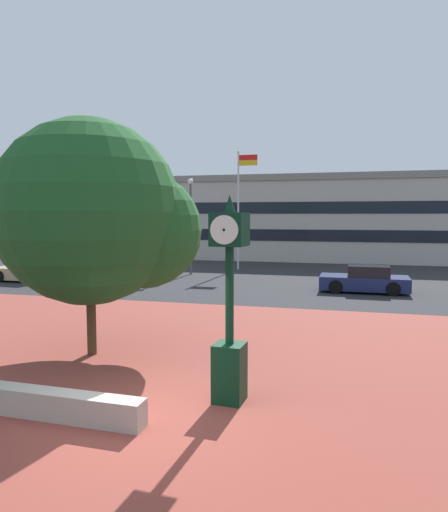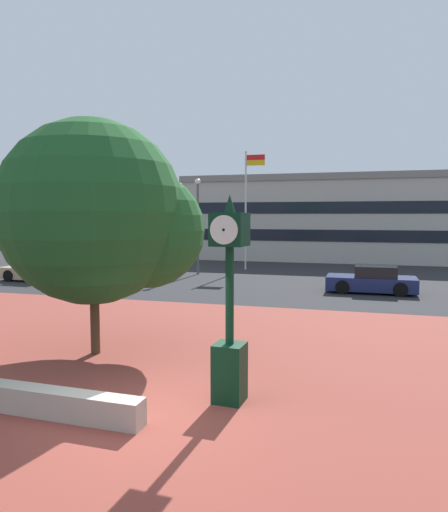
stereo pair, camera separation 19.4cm
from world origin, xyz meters
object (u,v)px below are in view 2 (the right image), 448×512
at_px(car_street_near, 372,281).
at_px(flagpole_primary, 247,203).
at_px(street_clock, 230,310).
at_px(plaza_tree, 104,216).
at_px(street_lamp_post, 198,215).
at_px(civic_building, 324,218).
at_px(car_street_mid, 39,270).

height_order(car_street_near, flagpole_primary, flagpole_primary).
height_order(street_clock, plaza_tree, plaza_tree).
relative_size(street_clock, car_street_near, 0.98).
height_order(plaza_tree, flagpole_primary, flagpole_primary).
distance_m(street_clock, street_lamp_post, 20.07).
bearing_deg(street_clock, civic_building, 94.40).
bearing_deg(plaza_tree, flagpole_primary, 92.22).
bearing_deg(car_street_near, civic_building, 11.81).
xyz_separation_m(street_clock, car_street_mid, (-14.74, 13.56, -1.24)).
height_order(plaza_tree, civic_building, civic_building).
bearing_deg(civic_building, street_lamp_post, -114.75).
relative_size(car_street_near, street_lamp_post, 0.70).
xyz_separation_m(flagpole_primary, street_lamp_post, (-2.34, -3.34, -0.83)).
bearing_deg(street_lamp_post, car_street_mid, -146.14).
bearing_deg(flagpole_primary, plaza_tree, -87.78).
bearing_deg(car_street_mid, car_street_near, -84.42).
distance_m(car_street_mid, street_lamp_post, 9.71).
height_order(car_street_mid, flagpole_primary, flagpole_primary).
relative_size(street_clock, car_street_mid, 0.96).
distance_m(car_street_mid, flagpole_primary, 13.66).
bearing_deg(flagpole_primary, street_clock, -77.81).
distance_m(car_street_mid, civic_building, 24.43).
bearing_deg(car_street_mid, plaza_tree, -133.51).
distance_m(car_street_near, flagpole_primary, 11.62).
bearing_deg(car_street_near, street_clock, 169.10).
height_order(street_clock, flagpole_primary, flagpole_primary).
distance_m(street_clock, car_street_mid, 20.06).
distance_m(car_street_near, street_lamp_post, 11.47).
relative_size(street_clock, flagpole_primary, 0.51).
relative_size(plaza_tree, civic_building, 0.27).
distance_m(street_clock, car_street_near, 14.77).
distance_m(street_clock, civic_building, 33.19).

